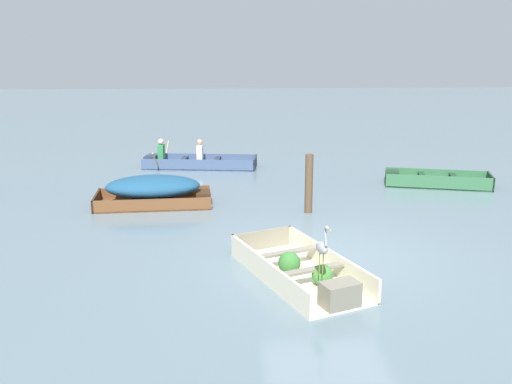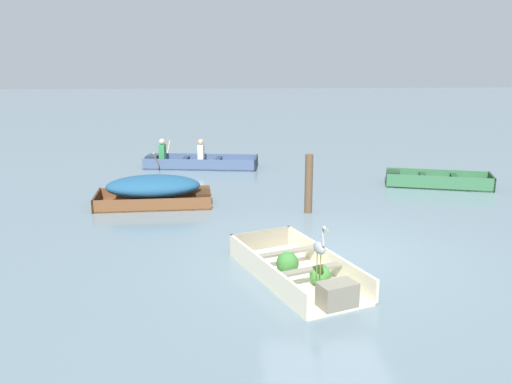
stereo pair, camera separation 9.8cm
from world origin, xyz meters
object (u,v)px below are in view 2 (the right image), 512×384
rowboat_slate_blue_with_crew (194,162)px  mooring_post (309,184)px  dinghy_cream_foreground (301,272)px  heron_on_dinghy (320,247)px  skiff_green_near_moored (433,181)px  skiff_wooden_brown_mid_moored (154,189)px

rowboat_slate_blue_with_crew → mooring_post: mooring_post is taller
dinghy_cream_foreground → heron_on_dinghy: size_ratio=3.75×
skiff_green_near_moored → rowboat_slate_blue_with_crew: rowboat_slate_blue_with_crew is taller
rowboat_slate_blue_with_crew → skiff_wooden_brown_mid_moored: bearing=-99.5°
rowboat_slate_blue_with_crew → heron_on_dinghy: size_ratio=4.37×
skiff_wooden_brown_mid_moored → dinghy_cream_foreground: bearing=-57.7°
skiff_green_near_moored → mooring_post: (-3.84, -2.40, 0.56)m
dinghy_cream_foreground → skiff_green_near_moored: (4.50, 6.36, -0.03)m
mooring_post → rowboat_slate_blue_with_crew: bearing=119.8°
skiff_green_near_moored → heron_on_dinghy: 8.37m
rowboat_slate_blue_with_crew → heron_on_dinghy: (2.48, -9.91, 0.72)m
skiff_green_near_moored → mooring_post: size_ratio=2.14×
heron_on_dinghy → dinghy_cream_foreground: bearing=102.9°
skiff_green_near_moored → mooring_post: mooring_post is taller
skiff_wooden_brown_mid_moored → mooring_post: (3.70, -0.83, 0.29)m
dinghy_cream_foreground → skiff_green_near_moored: dinghy_cream_foreground is taller
rowboat_slate_blue_with_crew → mooring_post: bearing=-60.2°
skiff_green_near_moored → skiff_wooden_brown_mid_moored: (-7.54, -1.56, 0.27)m
mooring_post → heron_on_dinghy: bearing=-95.8°
skiff_wooden_brown_mid_moored → heron_on_dinghy: 6.44m
skiff_wooden_brown_mid_moored → rowboat_slate_blue_with_crew: size_ratio=0.78×
rowboat_slate_blue_with_crew → heron_on_dinghy: 10.24m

